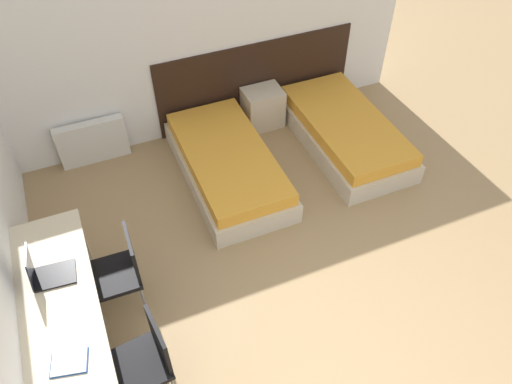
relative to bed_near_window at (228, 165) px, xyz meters
The scene contains 11 objects.
wall_back 1.56m from the bed_near_window, 90.23° to the left, with size 5.58×0.05×2.70m.
headboard_panel 1.33m from the bed_near_window, 52.34° to the left, with size 2.66×0.03×1.08m.
bed_near_window is the anchor object (origin of this frame).
bed_near_door 1.57m from the bed_near_window, ahead, with size 0.99×1.97×0.41m.
nightstand 1.12m from the bed_near_window, 45.32° to the left, with size 0.50×0.38×0.52m.
radiator 1.68m from the bed_near_window, 146.12° to the left, with size 0.83×0.12×0.56m.
desk 2.63m from the bed_near_window, 140.00° to the right, with size 0.60×2.12×0.77m.
chair_near_laptop 1.94m from the bed_near_window, 140.90° to the right, with size 0.47×0.47×0.86m.
chair_near_notebook 2.61m from the bed_near_window, 124.92° to the right, with size 0.50×0.50×0.86m.
laptop 2.49m from the bed_near_window, 147.33° to the right, with size 0.35×0.28×0.35m.
open_notebook 2.95m from the bed_near_window, 133.13° to the right, with size 0.30×0.25×0.02m.
Camera 1 is at (-1.37, -0.95, 4.17)m, focal length 35.00 mm.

